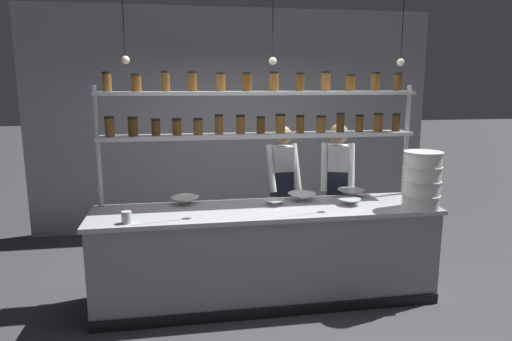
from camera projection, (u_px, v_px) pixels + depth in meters
name	position (u px, v px, depth m)	size (l,w,h in m)	color
ground_plane	(266.00, 299.00, 4.47)	(40.00, 40.00, 0.00)	#3D3D42
back_wall	(235.00, 121.00, 6.47)	(5.66, 0.12, 3.09)	#939399
prep_counter	(267.00, 254.00, 4.38)	(3.26, 0.76, 0.92)	gray
spice_shelf_unit	(261.00, 117.00, 4.46)	(3.14, 0.28, 2.19)	#B7BABF
chef_left	(282.00, 188.00, 5.10)	(0.38, 0.30, 1.62)	black
chef_center	(337.00, 188.00, 5.01)	(0.41, 0.35, 1.65)	black
container_stack	(422.00, 180.00, 4.24)	(0.35, 0.35, 0.54)	white
prep_bowl_near_left	(350.00, 202.00, 4.41)	(0.22, 0.22, 0.06)	#B2B7BC
prep_bowl_center_front	(351.00, 193.00, 4.72)	(0.28, 0.28, 0.08)	#B2B7BC
prep_bowl_center_back	(274.00, 202.00, 4.40)	(0.20, 0.20, 0.06)	white
prep_bowl_near_right	(302.00, 197.00, 4.56)	(0.28, 0.28, 0.08)	white
prep_bowl_far_left	(185.00, 201.00, 4.42)	(0.27, 0.27, 0.07)	silver
serving_cup_front	(127.00, 217.00, 3.83)	(0.09, 0.09, 0.10)	#B2B7BC
pendant_light_row	(271.00, 56.00, 4.04)	(2.56, 0.07, 0.80)	black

